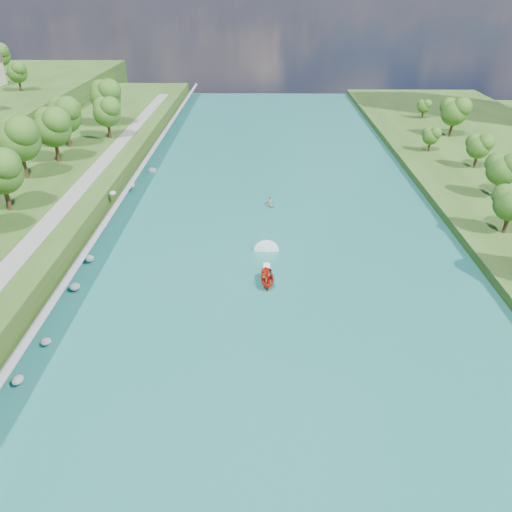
{
  "coord_description": "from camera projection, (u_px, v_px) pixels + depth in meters",
  "views": [
    {
      "loc": [
        -1.81,
        -39.69,
        33.81
      ],
      "look_at": [
        -2.52,
        17.46,
        2.5
      ],
      "focal_mm": 35.0,
      "sensor_mm": 36.0,
      "label": 1
    }
  ],
  "objects": [
    {
      "name": "motorboat",
      "position": [
        267.0,
        274.0,
        64.58
      ],
      "size": [
        3.6,
        18.94,
        2.07
      ],
      "rotation": [
        0.0,
        0.0,
        3.21
      ],
      "color": "red",
      "rests_on": "river_water"
    },
    {
      "name": "river_water",
      "position": [
        275.0,
        263.0,
        68.55
      ],
      "size": [
        55.0,
        240.0,
        0.1
      ],
      "primitive_type": "cube",
      "color": "#1A6361",
      "rests_on": "ground"
    },
    {
      "name": "ground",
      "position": [
        278.0,
        359.0,
        51.03
      ],
      "size": [
        260.0,
        260.0,
        0.0
      ],
      "primitive_type": "plane",
      "color": "#2D5119",
      "rests_on": "ground"
    },
    {
      "name": "riverside_path",
      "position": [
        34.0,
        239.0,
        67.22
      ],
      "size": [
        3.0,
        200.0,
        0.1
      ],
      "primitive_type": "cube",
      "color": "gray",
      "rests_on": "berm_west"
    },
    {
      "name": "raft",
      "position": [
        270.0,
        204.0,
        85.9
      ],
      "size": [
        2.9,
        3.31,
        1.56
      ],
      "rotation": [
        0.0,
        0.0,
        0.4
      ],
      "color": "#989CA1",
      "rests_on": "river_water"
    },
    {
      "name": "riprap_bank",
      "position": [
        84.0,
        253.0,
        67.48
      ],
      "size": [
        4.24,
        236.0,
        4.17
      ],
      "color": "slate",
      "rests_on": "ground"
    }
  ]
}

